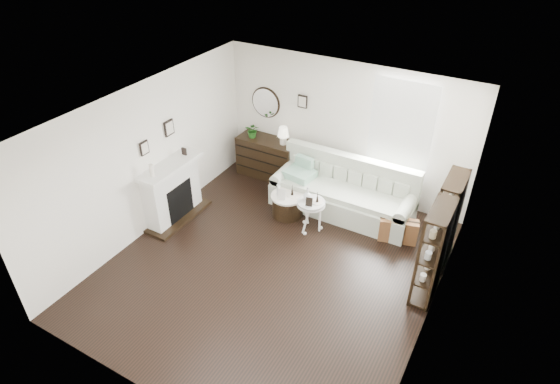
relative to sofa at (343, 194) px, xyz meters
The scene contains 18 objects.
room 1.44m from the sofa, 58.25° to the left, with size 5.50×5.50×5.50m.
fireplace 3.21m from the sofa, 146.22° to the right, with size 0.50×1.40×1.84m.
shelf_unit_far 2.10m from the sofa, 15.08° to the right, with size 0.30×0.80×1.60m.
shelf_unit_near 2.49m from the sofa, 35.91° to the right, with size 0.30×0.80×1.60m.
sofa is the anchor object (origin of this frame).
quilt 0.93m from the sofa, behind, with size 0.55×0.45×0.14m, color #2A9B67.
suitcase 1.29m from the sofa, 18.42° to the right, with size 0.66×0.22×0.44m, color brown.
dresser 1.96m from the sofa, 168.60° to the left, with size 1.29×0.55×0.86m.
table_lamp 1.74m from the sofa, 165.91° to the left, with size 0.24×0.24×0.38m, color white, non-canonical shape.
potted_plant 2.36m from the sofa, behind, with size 0.29×0.25×0.33m, color #205819.
drum_table 1.09m from the sofa, 141.07° to the right, with size 0.64×0.64×0.44m.
pedestal_table 0.94m from the sofa, 106.75° to the right, with size 0.51×0.51×0.62m.
eiffel_drum 1.02m from the sofa, 140.49° to the right, with size 0.12×0.12×0.21m, color black, non-canonical shape.
bottle_drum 1.28m from the sofa, 143.12° to the right, with size 0.07×0.07×0.28m, color silver.
card_frame_drum 1.24m from the sofa, 136.58° to the right, with size 0.16×0.01×0.21m, color silver.
eiffel_ped 0.94m from the sofa, 101.01° to the right, with size 0.11×0.11×0.19m, color black, non-canonical shape.
flask_ped 1.01m from the sofa, 112.42° to the right, with size 0.14×0.14×0.27m, color silver, non-canonical shape.
card_frame_ped 1.10m from the sofa, 103.46° to the right, with size 0.12×0.01×0.16m, color black.
Camera 1 is at (2.95, -4.99, 5.33)m, focal length 30.00 mm.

